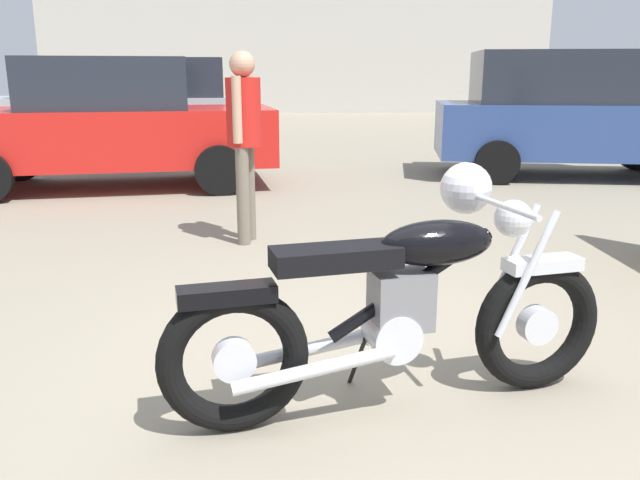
% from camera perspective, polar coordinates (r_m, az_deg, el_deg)
% --- Properties ---
extents(ground_plane, '(80.00, 80.00, 0.00)m').
position_cam_1_polar(ground_plane, '(3.34, 3.00, -11.73)').
color(ground_plane, gray).
extents(vintage_motorcycle, '(2.06, 0.79, 1.07)m').
position_cam_1_polar(vintage_motorcycle, '(2.91, 7.56, -5.41)').
color(vintage_motorcycle, black).
rests_on(vintage_motorcycle, ground_plane).
extents(bystander, '(0.30, 0.45, 1.66)m').
position_cam_1_polar(bystander, '(5.71, -6.71, 9.81)').
color(bystander, '#706656').
rests_on(bystander, ground_plane).
extents(silver_sedan_mid, '(4.39, 2.34, 1.67)m').
position_cam_1_polar(silver_sedan_mid, '(9.00, -17.99, 9.72)').
color(silver_sedan_mid, black).
rests_on(silver_sedan_mid, ground_plane).
extents(red_hatchback_near, '(4.13, 2.34, 1.78)m').
position_cam_1_polar(red_hatchback_near, '(10.14, 21.18, 10.38)').
color(red_hatchback_near, black).
rests_on(red_hatchback_near, ground_plane).
extents(dark_sedan_left, '(4.81, 2.23, 1.74)m').
position_cam_1_polar(dark_sedan_left, '(12.54, -17.53, 11.39)').
color(dark_sedan_left, black).
rests_on(dark_sedan_left, ground_plane).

